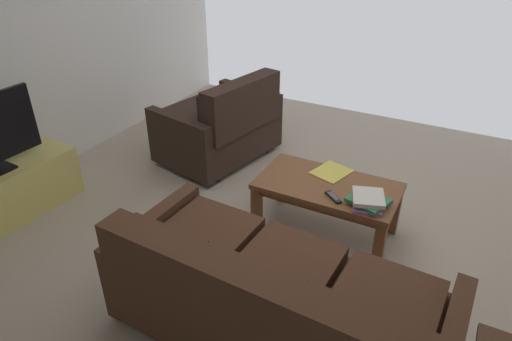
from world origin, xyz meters
TOP-DOWN VIEW (x-y plane):
  - ground_plane at (0.00, 0.00)m, footprint 5.27×5.50m
  - wall_right at (2.63, 0.00)m, footprint 0.12×5.50m
  - sofa_main at (-0.21, 0.90)m, footprint 1.91×0.95m
  - loveseat_near at (1.23, -0.92)m, footprint 1.00×1.24m
  - coffee_table at (-0.11, -0.26)m, footprint 1.03×0.56m
  - book_stack at (-0.44, -0.13)m, footprint 0.31×0.31m
  - tv_remote at (-0.21, -0.09)m, footprint 0.15×0.13m
  - loose_magazine at (-0.07, -0.43)m, footprint 0.31×0.33m

SIDE VIEW (x-z plane):
  - ground_plane at x=0.00m, z-range -0.01..0.00m
  - sofa_main at x=-0.21m, z-range -0.05..0.74m
  - coffee_table at x=-0.11m, z-range 0.15..0.58m
  - loveseat_near at x=1.23m, z-range -0.06..0.81m
  - loose_magazine at x=-0.07m, z-range 0.43..0.44m
  - tv_remote at x=-0.21m, z-range 0.43..0.45m
  - book_stack at x=-0.44m, z-range 0.43..0.51m
  - wall_right at x=2.63m, z-range 0.00..2.73m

